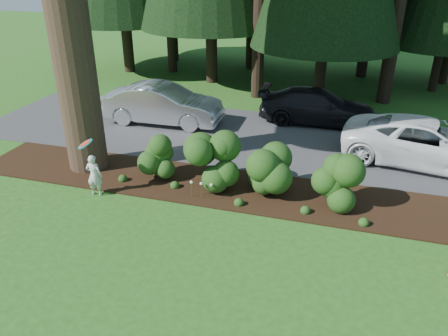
# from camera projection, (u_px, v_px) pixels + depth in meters

# --- Properties ---
(ground) EXTENTS (80.00, 80.00, 0.00)m
(ground) POSITION_uv_depth(u_px,v_px,m) (181.00, 250.00, 10.47)
(ground) COLOR #265418
(ground) RESTS_ON ground
(mulch_bed) EXTENTS (16.00, 2.50, 0.05)m
(mulch_bed) POSITION_uv_depth(u_px,v_px,m) (220.00, 187.00, 13.26)
(mulch_bed) COLOR black
(mulch_bed) RESTS_ON ground
(driveway) EXTENTS (22.00, 6.00, 0.03)m
(driveway) POSITION_uv_depth(u_px,v_px,m) (252.00, 137.00, 16.92)
(driveway) COLOR #38383A
(driveway) RESTS_ON ground
(shrub_row) EXTENTS (6.53, 1.60, 1.61)m
(shrub_row) POSITION_uv_depth(u_px,v_px,m) (244.00, 168.00, 12.62)
(shrub_row) COLOR #1F4715
(shrub_row) RESTS_ON ground
(lily_cluster) EXTENTS (0.69, 0.09, 0.57)m
(lily_cluster) POSITION_uv_depth(u_px,v_px,m) (201.00, 184.00, 12.40)
(lily_cluster) COLOR #1F4715
(lily_cluster) RESTS_ON ground
(car_silver_wagon) EXTENTS (4.93, 1.85, 1.61)m
(car_silver_wagon) POSITION_uv_depth(u_px,v_px,m) (163.00, 104.00, 17.93)
(car_silver_wagon) COLOR silver
(car_silver_wagon) RESTS_ON driveway
(car_white_suv) EXTENTS (5.73, 3.30, 1.50)m
(car_white_suv) POSITION_uv_depth(u_px,v_px,m) (427.00, 143.00, 14.41)
(car_white_suv) COLOR white
(car_white_suv) RESTS_ON driveway
(car_dark_suv) EXTENTS (4.85, 2.10, 1.39)m
(car_dark_suv) POSITION_uv_depth(u_px,v_px,m) (318.00, 106.00, 18.02)
(car_dark_suv) COLOR black
(car_dark_suv) RESTS_ON driveway
(child) EXTENTS (0.49, 0.35, 1.28)m
(child) POSITION_uv_depth(u_px,v_px,m) (94.00, 175.00, 12.60)
(child) COLOR silver
(child) RESTS_ON ground
(frisbee) EXTENTS (0.48, 0.47, 0.31)m
(frisbee) POSITION_uv_depth(u_px,v_px,m) (85.00, 144.00, 12.20)
(frisbee) COLOR #16727C
(frisbee) RESTS_ON ground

